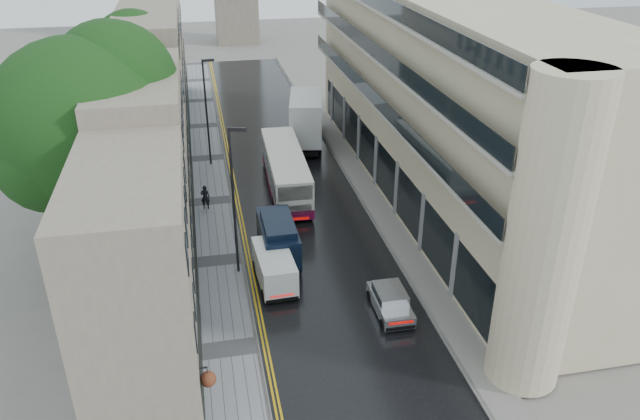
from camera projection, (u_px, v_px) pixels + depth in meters
name	position (u px, v px, depth m)	size (l,w,h in m)	color
road	(294.00, 195.00, 45.62)	(9.00, 85.00, 0.02)	black
left_sidewalk	(213.00, 201.00, 44.55)	(2.70, 85.00, 0.12)	gray
right_sidewalk	(365.00, 188.00, 46.56)	(1.80, 85.00, 0.12)	slate
old_shop_row	(153.00, 114.00, 43.41)	(4.50, 56.00, 12.00)	gray
modern_block	(443.00, 100.00, 42.98)	(8.00, 40.00, 14.00)	beige
tree_near	(86.00, 157.00, 33.70)	(10.56, 10.56, 13.89)	black
tree_far	(115.00, 101.00, 45.44)	(9.24, 9.24, 12.46)	black
cream_bus	(274.00, 190.00, 42.76)	(2.52, 11.07, 3.02)	white
white_lorry	(291.00, 127.00, 52.09)	(2.61, 8.69, 4.56)	silver
silver_hatchback	(384.00, 317.00, 31.25)	(1.61, 3.69, 1.38)	silver
white_van	(264.00, 285.00, 33.32)	(1.87, 4.37, 1.98)	white
navy_van	(266.00, 253.00, 35.66)	(2.04, 5.11, 2.61)	black
pedestrian	(205.00, 197.00, 43.01)	(0.64, 0.42, 1.75)	black
lamp_post_near	(234.00, 204.00, 34.22)	(0.98, 0.22, 8.73)	black
lamp_post_far	(207.00, 114.00, 48.71)	(0.95, 0.21, 8.44)	black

